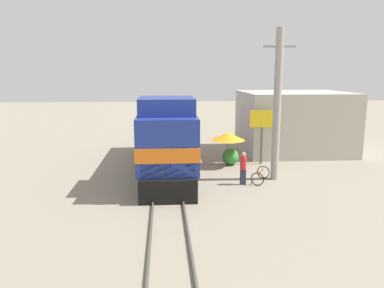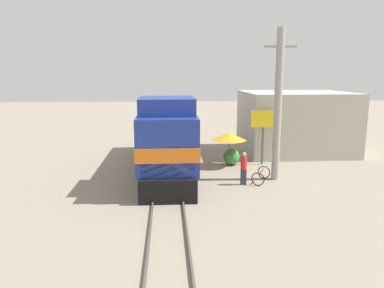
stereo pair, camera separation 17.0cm
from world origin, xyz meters
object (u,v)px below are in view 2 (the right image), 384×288
object	(u,v)px
utility_pole	(278,105)
billboard_sign	(263,124)
person_bystander	(244,167)
bicycle	(261,175)
vendor_umbrella	(229,136)
locomotive	(167,136)

from	to	relation	value
utility_pole	billboard_sign	bearing A→B (deg)	87.60
person_bystander	bicycle	xyz separation A→B (m)	(1.10, 0.43, -0.63)
utility_pole	person_bystander	bearing A→B (deg)	-155.50
billboard_sign	bicycle	distance (m)	4.92
vendor_umbrella	person_bystander	size ratio (longest dim) A/B	1.23
utility_pole	vendor_umbrella	bearing A→B (deg)	124.62
locomotive	vendor_umbrella	size ratio (longest dim) A/B	6.28
utility_pole	bicycle	bearing A→B (deg)	-151.88
locomotive	billboard_sign	distance (m)	6.50
locomotive	person_bystander	size ratio (longest dim) A/B	7.75
utility_pole	person_bystander	distance (m)	4.03
utility_pole	person_bystander	world-z (taller)	utility_pole
utility_pole	vendor_umbrella	size ratio (longest dim) A/B	3.77
vendor_umbrella	billboard_sign	size ratio (longest dim) A/B	0.62
vendor_umbrella	bicycle	distance (m)	4.27
locomotive	utility_pole	xyz separation A→B (m)	(6.27, -2.80, 2.20)
bicycle	billboard_sign	bearing A→B (deg)	101.72
billboard_sign	bicycle	xyz separation A→B (m)	(-1.12, -4.17, -2.35)
person_bystander	bicycle	bearing A→B (deg)	21.14
utility_pole	locomotive	bearing A→B (deg)	155.92
person_bystander	locomotive	bearing A→B (deg)	138.33
utility_pole	vendor_umbrella	world-z (taller)	utility_pole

